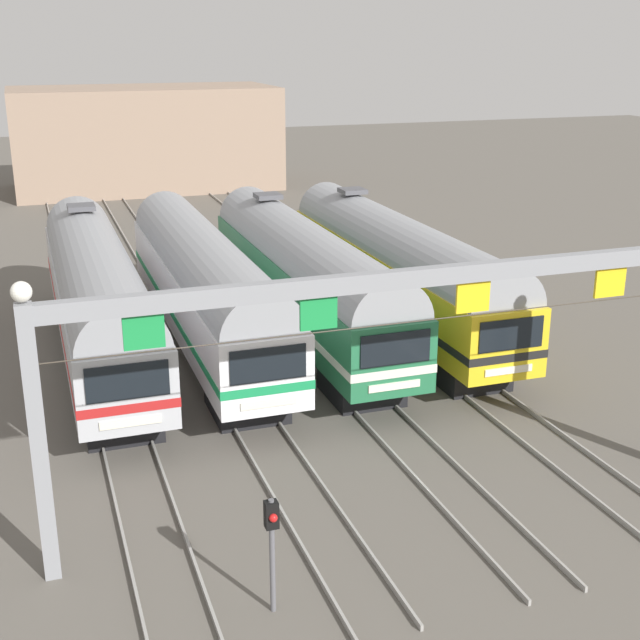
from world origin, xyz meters
TOP-DOWN VIEW (x-y plane):
  - ground_plane at (0.00, 0.00)m, footprint 160.00×160.00m
  - track_bed at (0.00, 17.00)m, footprint 13.49×70.00m
  - commuter_train_stainless at (-5.99, -0.00)m, footprint 2.88×18.06m
  - commuter_train_white at (-2.00, -0.01)m, footprint 2.88×18.06m
  - commuter_train_green at (2.00, -0.00)m, footprint 2.88×18.06m
  - commuter_train_yellow at (5.99, -0.00)m, footprint 2.88×18.06m
  - catenary_gantry at (0.00, -13.50)m, footprint 17.22×0.44m
  - yard_signal_mast at (-3.99, -16.34)m, footprint 0.28×0.35m
  - maintenance_building at (1.31, 38.47)m, footprint 20.17×10.00m

SIDE VIEW (x-z plane):
  - ground_plane at x=0.00m, z-range 0.00..0.00m
  - track_bed at x=0.00m, z-range 0.00..0.15m
  - yard_signal_mast at x=-3.99m, z-range 0.54..3.23m
  - commuter_train_white at x=-2.00m, z-range 0.30..5.07m
  - commuter_train_stainless at x=-5.99m, z-range 0.16..5.21m
  - commuter_train_green at x=2.00m, z-range 0.16..5.21m
  - commuter_train_yellow at x=5.99m, z-range 0.16..5.21m
  - maintenance_building at x=1.31m, z-range 0.00..7.82m
  - catenary_gantry at x=0.00m, z-range 1.62..8.59m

